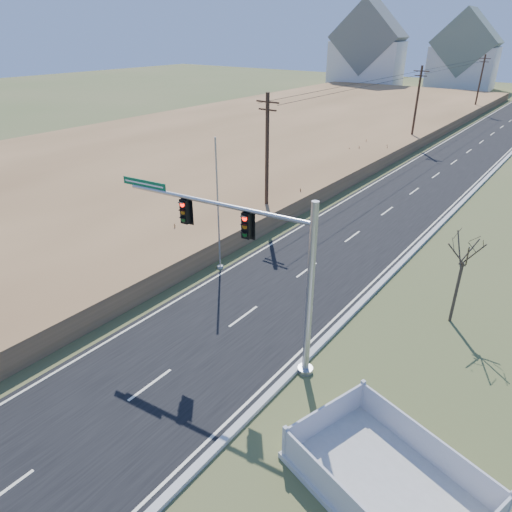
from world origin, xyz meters
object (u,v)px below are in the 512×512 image
Objects in this scene: traffic_signal_mast at (266,264)px; open_sign at (358,398)px; fence_enclosure at (386,483)px; flagpole at (218,220)px; bare_tree at (466,249)px.

open_sign is (4.43, -0.21, -4.23)m from traffic_signal_mast.
flagpole is at bearing 166.92° from fence_enclosure.
bare_tree is (5.59, 7.60, -0.68)m from traffic_signal_mast.
flagpole is at bearing -168.39° from bare_tree.
bare_tree is at bearing 47.22° from traffic_signal_mast.
fence_enclosure is at bearing -84.17° from bare_tree.
flagpole is (-13.60, 7.95, 2.80)m from fence_enclosure.
fence_enclosure is 11.17m from bare_tree.
bare_tree is at bearing 71.82° from open_sign.
bare_tree reaches higher than open_sign.
fence_enclosure is at bearing -30.04° from traffic_signal_mast.
open_sign is at bearing -98.51° from bare_tree.
open_sign is at bearing -24.77° from flagpole.
fence_enclosure is 16.00m from flagpole.
traffic_signal_mast is at bearing 167.66° from open_sign.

